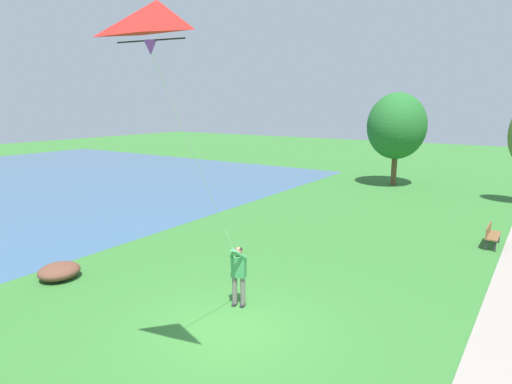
# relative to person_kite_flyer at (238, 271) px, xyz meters

# --- Properties ---
(ground_plane) EXTENTS (120.00, 120.00, 0.00)m
(ground_plane) POSITION_rel_person_kite_flyer_xyz_m (0.62, -1.16, -1.05)
(ground_plane) COLOR #33702D
(person_kite_flyer) EXTENTS (0.50, 0.63, 1.83)m
(person_kite_flyer) POSITION_rel_person_kite_flyer_xyz_m (0.00, 0.00, 0.00)
(person_kite_flyer) COLOR #232328
(person_kite_flyer) RESTS_ON ground
(flying_kite) EXTENTS (1.89, 3.92, 5.42)m
(flying_kite) POSITION_rel_person_kite_flyer_xyz_m (1.29, -3.89, 5.70)
(flying_kite) COLOR red
(park_bench_near_walkway) EXTENTS (0.47, 1.51, 0.88)m
(park_bench_near_walkway) POSITION_rel_person_kite_flyer_xyz_m (5.36, 9.87, -0.54)
(park_bench_near_walkway) COLOR brown
(park_bench_near_walkway) RESTS_ON ground
(tree_treeline_left) EXTENTS (3.98, 4.58, 6.45)m
(tree_treeline_left) POSITION_rel_person_kite_flyer_xyz_m (-1.86, 21.25, 3.10)
(tree_treeline_left) COLOR brown
(tree_treeline_left) RESTS_ON ground
(lakeside_shrub) EXTENTS (1.24, 1.33, 0.52)m
(lakeside_shrub) POSITION_rel_person_kite_flyer_xyz_m (-6.01, -1.71, -0.79)
(lakeside_shrub) COLOR brown
(lakeside_shrub) RESTS_ON ground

